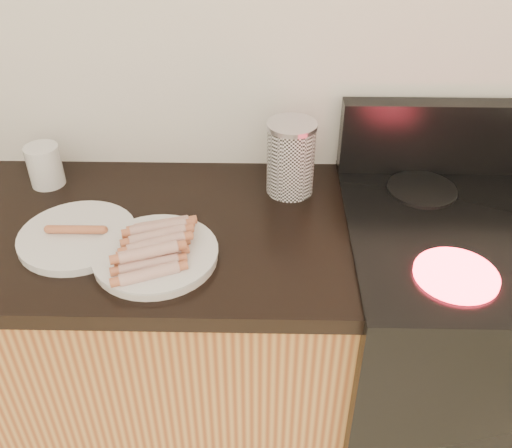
{
  "coord_description": "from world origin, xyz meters",
  "views": [
    {
      "loc": [
        0.2,
        0.58,
        1.72
      ],
      "look_at": [
        0.18,
        1.62,
        0.96
      ],
      "focal_mm": 40.0,
      "sensor_mm": 36.0,
      "label": 1
    }
  ],
  "objects_px": {
    "stove": "(467,358)",
    "canister": "(291,158)",
    "side_plate": "(77,236)",
    "main_plate": "(156,256)",
    "mug": "(45,166)"
  },
  "relations": [
    {
      "from": "main_plate",
      "to": "mug",
      "type": "height_order",
      "value": "mug"
    },
    {
      "from": "main_plate",
      "to": "mug",
      "type": "distance_m",
      "value": 0.47
    },
    {
      "from": "stove",
      "to": "canister",
      "type": "relative_size",
      "value": 4.65
    },
    {
      "from": "stove",
      "to": "main_plate",
      "type": "relative_size",
      "value": 3.27
    },
    {
      "from": "side_plate",
      "to": "canister",
      "type": "height_order",
      "value": "canister"
    },
    {
      "from": "stove",
      "to": "side_plate",
      "type": "height_order",
      "value": "side_plate"
    },
    {
      "from": "main_plate",
      "to": "canister",
      "type": "xyz_separation_m",
      "value": [
        0.31,
        0.29,
        0.09
      ]
    },
    {
      "from": "stove",
      "to": "main_plate",
      "type": "distance_m",
      "value": 0.95
    },
    {
      "from": "stove",
      "to": "main_plate",
      "type": "xyz_separation_m",
      "value": [
        -0.83,
        -0.11,
        0.45
      ]
    },
    {
      "from": "mug",
      "to": "side_plate",
      "type": "bearing_deg",
      "value": -59.26
    },
    {
      "from": "main_plate",
      "to": "canister",
      "type": "height_order",
      "value": "canister"
    },
    {
      "from": "side_plate",
      "to": "canister",
      "type": "xyz_separation_m",
      "value": [
        0.5,
        0.23,
        0.09
      ]
    },
    {
      "from": "canister",
      "to": "mug",
      "type": "distance_m",
      "value": 0.65
    },
    {
      "from": "side_plate",
      "to": "canister",
      "type": "distance_m",
      "value": 0.56
    },
    {
      "from": "stove",
      "to": "canister",
      "type": "xyz_separation_m",
      "value": [
        -0.52,
        0.18,
        0.54
      ]
    }
  ]
}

